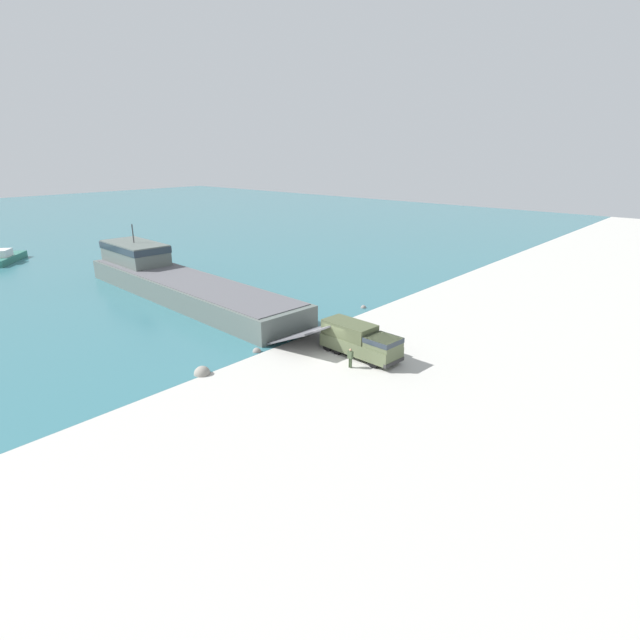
# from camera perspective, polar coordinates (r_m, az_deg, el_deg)

# --- Properties ---
(ground_plane) EXTENTS (240.00, 240.00, 0.00)m
(ground_plane) POSITION_cam_1_polar(r_m,az_deg,el_deg) (42.54, 0.79, -4.15)
(ground_plane) COLOR #B7B5AD
(landing_craft) EXTENTS (9.19, 41.60, 7.51)m
(landing_craft) POSITION_cam_1_polar(r_m,az_deg,el_deg) (62.44, -16.22, 4.40)
(landing_craft) COLOR #56605B
(landing_craft) RESTS_ON ground_plane
(military_truck) EXTENTS (2.85, 7.43, 2.74)m
(military_truck) POSITION_cam_1_polar(r_m,az_deg,el_deg) (42.15, 4.61, -2.31)
(military_truck) COLOR #566042
(military_truck) RESTS_ON ground_plane
(soldier_on_ramp) EXTENTS (0.26, 0.45, 1.66)m
(soldier_on_ramp) POSITION_cam_1_polar(r_m,az_deg,el_deg) (40.05, 3.50, -4.21)
(soldier_on_ramp) COLOR #3D4C33
(soldier_on_ramp) RESTS_ON ground_plane
(moored_boat_b) EXTENTS (7.72, 8.15, 2.12)m
(moored_boat_b) POSITION_cam_1_polar(r_m,az_deg,el_deg) (92.27, -32.26, 6.03)
(moored_boat_b) COLOR #2D7060
(moored_boat_b) RESTS_ON ground_plane
(shoreline_rock_a) EXTENTS (1.30, 1.30, 1.30)m
(shoreline_rock_a) POSITION_cam_1_polar(r_m,az_deg,el_deg) (40.33, -13.31, -6.03)
(shoreline_rock_a) COLOR gray
(shoreline_rock_a) RESTS_ON ground_plane
(shoreline_rock_b) EXTENTS (0.61, 0.61, 0.61)m
(shoreline_rock_b) POSITION_cam_1_polar(r_m,az_deg,el_deg) (55.60, 4.98, 1.40)
(shoreline_rock_b) COLOR gray
(shoreline_rock_b) RESTS_ON ground_plane
(shoreline_rock_c) EXTENTS (0.74, 0.74, 0.74)m
(shoreline_rock_c) POSITION_cam_1_polar(r_m,az_deg,el_deg) (43.77, -7.23, -3.62)
(shoreline_rock_c) COLOR gray
(shoreline_rock_c) RESTS_ON ground_plane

